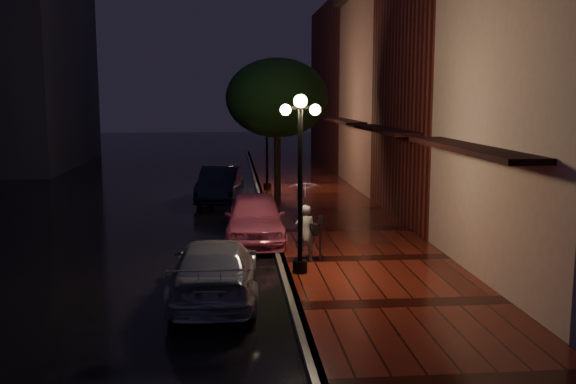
# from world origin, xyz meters

# --- Properties ---
(ground) EXTENTS (120.00, 120.00, 0.00)m
(ground) POSITION_xyz_m (0.00, 0.00, 0.00)
(ground) COLOR black
(ground) RESTS_ON ground
(sidewalk) EXTENTS (4.50, 60.00, 0.15)m
(sidewalk) POSITION_xyz_m (2.25, 0.00, 0.07)
(sidewalk) COLOR #42120B
(sidewalk) RESTS_ON ground
(curb) EXTENTS (0.25, 60.00, 0.15)m
(curb) POSITION_xyz_m (0.00, 0.00, 0.07)
(curb) COLOR #595451
(curb) RESTS_ON ground
(storefront_mid) EXTENTS (5.00, 8.00, 11.00)m
(storefront_mid) POSITION_xyz_m (7.00, 2.00, 5.50)
(storefront_mid) COLOR #511914
(storefront_mid) RESTS_ON ground
(storefront_far) EXTENTS (5.00, 8.00, 9.00)m
(storefront_far) POSITION_xyz_m (7.00, 10.00, 4.50)
(storefront_far) COLOR #8C5951
(storefront_far) RESTS_ON ground
(storefront_extra) EXTENTS (5.00, 12.00, 10.00)m
(storefront_extra) POSITION_xyz_m (7.00, 20.00, 5.00)
(storefront_extra) COLOR #511914
(storefront_extra) RESTS_ON ground
(streetlamp_near) EXTENTS (0.96, 0.36, 4.31)m
(streetlamp_near) POSITION_xyz_m (0.35, -5.00, 2.60)
(streetlamp_near) COLOR black
(streetlamp_near) RESTS_ON sidewalk
(streetlamp_far) EXTENTS (0.96, 0.36, 4.31)m
(streetlamp_far) POSITION_xyz_m (0.35, 9.00, 2.60)
(streetlamp_far) COLOR black
(streetlamp_far) RESTS_ON sidewalk
(street_tree) EXTENTS (4.16, 4.16, 5.80)m
(street_tree) POSITION_xyz_m (0.61, 5.99, 4.24)
(street_tree) COLOR black
(street_tree) RESTS_ON sidewalk
(pink_car) EXTENTS (1.85, 4.46, 1.51)m
(pink_car) POSITION_xyz_m (-0.60, -0.94, 0.76)
(pink_car) COLOR #C95377
(pink_car) RESTS_ON ground
(navy_car) EXTENTS (2.07, 4.63, 1.47)m
(navy_car) POSITION_xyz_m (-1.76, 6.89, 0.74)
(navy_car) COLOR black
(navy_car) RESTS_ON ground
(silver_car) EXTENTS (1.96, 4.61, 1.33)m
(silver_car) POSITION_xyz_m (-1.68, -6.44, 0.66)
(silver_car) COLOR #9B9BA2
(silver_car) RESTS_ON ground
(woman_with_umbrella) EXTENTS (0.87, 0.89, 2.10)m
(woman_with_umbrella) POSITION_xyz_m (0.60, -3.91, 1.54)
(woman_with_umbrella) COLOR silver
(woman_with_umbrella) RESTS_ON sidewalk
(parking_meter) EXTENTS (0.13, 0.10, 1.21)m
(parking_meter) POSITION_xyz_m (0.99, -3.99, 0.88)
(parking_meter) COLOR black
(parking_meter) RESTS_ON sidewalk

